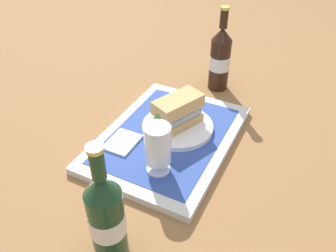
% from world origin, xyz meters
% --- Properties ---
extents(ground_plane, '(3.00, 3.00, 0.00)m').
position_xyz_m(ground_plane, '(0.00, 0.00, 0.00)').
color(ground_plane, olive).
extents(tray, '(0.44, 0.32, 0.02)m').
position_xyz_m(tray, '(0.00, 0.00, 0.01)').
color(tray, silver).
rests_on(tray, ground_plane).
extents(placemat, '(0.38, 0.27, 0.00)m').
position_xyz_m(placemat, '(0.00, 0.00, 0.02)').
color(placemat, '#2D4793').
rests_on(placemat, tray).
extents(plate, '(0.19, 0.19, 0.01)m').
position_xyz_m(plate, '(-0.03, 0.01, 0.03)').
color(plate, white).
rests_on(plate, placemat).
extents(sandwich, '(0.14, 0.11, 0.08)m').
position_xyz_m(sandwich, '(-0.03, 0.01, 0.08)').
color(sandwich, tan).
rests_on(sandwich, plate).
extents(beer_glass, '(0.06, 0.06, 0.12)m').
position_xyz_m(beer_glass, '(0.13, 0.04, 0.09)').
color(beer_glass, silver).
rests_on(beer_glass, placemat).
extents(napkin_folded, '(0.09, 0.07, 0.01)m').
position_xyz_m(napkin_folded, '(0.08, -0.09, 0.02)').
color(napkin_folded, white).
rests_on(napkin_folded, placemat).
extents(beer_bottle, '(0.07, 0.07, 0.27)m').
position_xyz_m(beer_bottle, '(0.34, 0.05, 0.10)').
color(beer_bottle, '#19381E').
rests_on(beer_bottle, ground_plane).
extents(second_bottle, '(0.07, 0.07, 0.27)m').
position_xyz_m(second_bottle, '(-0.32, 0.02, 0.10)').
color(second_bottle, black).
rests_on(second_bottle, ground_plane).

